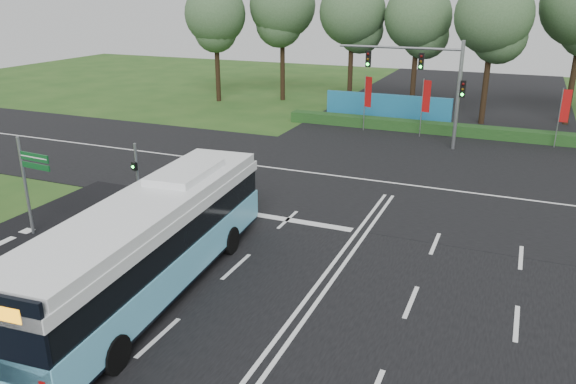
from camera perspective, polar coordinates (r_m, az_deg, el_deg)
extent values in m
plane|color=#224A18|center=(20.28, 3.10, -9.34)|extent=(120.00, 120.00, 0.00)
cube|color=black|center=(20.28, 3.10, -9.29)|extent=(20.00, 120.00, 0.04)
cube|color=black|center=(30.93, 10.70, 0.86)|extent=(120.00, 14.00, 0.05)
cube|color=gray|center=(23.23, -24.03, -7.04)|extent=(0.25, 18.00, 0.12)
cube|color=#67C8F0|center=(19.75, -13.64, -6.99)|extent=(3.75, 13.12, 1.19)
cube|color=black|center=(19.99, -13.51, -8.37)|extent=(3.71, 13.05, 0.32)
cube|color=black|center=(19.30, -13.89, -4.12)|extent=(3.62, 12.92, 1.02)
cube|color=white|center=(19.05, -14.05, -2.34)|extent=(3.75, 13.12, 0.38)
cube|color=white|center=(18.92, -14.15, -1.28)|extent=(3.65, 12.60, 0.38)
cube|color=white|center=(21.00, -10.38, 2.04)|extent=(1.98, 3.37, 0.27)
cube|color=black|center=(14.92, -27.11, -13.14)|extent=(2.62, 0.33, 2.37)
cylinder|color=black|center=(23.44, -11.56, -4.04)|extent=(0.39, 1.14, 1.12)
cylinder|color=black|center=(22.36, -5.86, -4.92)|extent=(0.39, 1.14, 1.12)
cylinder|color=black|center=(17.95, -24.00, -13.34)|extent=(0.39, 1.14, 1.12)
cylinder|color=black|center=(16.52, -17.15, -15.48)|extent=(0.39, 1.14, 1.12)
cylinder|color=gray|center=(27.04, -15.00, 1.40)|extent=(0.13, 0.13, 3.31)
cube|color=black|center=(26.72, -15.35, 2.53)|extent=(0.31, 0.26, 0.38)
sphere|color=#19F233|center=(26.65, -15.48, 2.47)|extent=(0.13, 0.13, 0.13)
cylinder|color=gray|center=(25.80, -25.09, 0.46)|extent=(0.13, 0.13, 4.31)
cube|color=#0C461D|center=(24.79, -24.40, 3.24)|extent=(1.62, 0.19, 0.32)
cube|color=#0C461D|center=(24.89, -24.28, 2.41)|extent=(1.62, 0.19, 0.24)
cube|color=white|center=(24.77, -24.46, 3.22)|extent=(1.51, 0.13, 0.04)
cylinder|color=gray|center=(42.24, 7.78, 8.92)|extent=(0.06, 0.06, 4.11)
cube|color=#9E0D0D|center=(41.91, 8.16, 10.03)|extent=(0.52, 0.25, 2.19)
cylinder|color=gray|center=(41.04, 13.42, 8.28)|extent=(0.06, 0.06, 4.15)
cube|color=#9E0D0D|center=(40.75, 13.90, 9.42)|extent=(0.54, 0.20, 2.21)
cylinder|color=gray|center=(41.07, 25.80, 6.74)|extent=(0.06, 0.06, 3.98)
cube|color=#9E0D0D|center=(40.94, 26.38, 7.83)|extent=(0.53, 0.06, 2.13)
cylinder|color=gray|center=(37.97, 16.89, 9.27)|extent=(0.24, 0.24, 7.00)
cylinder|color=gray|center=(38.21, 11.21, 14.19)|extent=(8.00, 0.16, 0.16)
cube|color=black|center=(38.01, 13.39, 12.80)|extent=(0.32, 0.28, 1.05)
cube|color=black|center=(38.75, 8.17, 13.24)|extent=(0.32, 0.28, 1.05)
cube|color=black|center=(37.86, 17.35, 9.97)|extent=(0.32, 0.28, 1.05)
cube|color=#163A15|center=(42.71, 14.46, 6.32)|extent=(22.00, 1.20, 0.80)
cube|color=#1A6691|center=(45.68, 10.05, 8.39)|extent=(10.00, 0.30, 2.20)
cylinder|color=black|center=(53.99, -7.20, 13.10)|extent=(0.44, 0.44, 7.51)
sphere|color=#365230|center=(53.68, -7.39, 17.50)|extent=(5.54, 5.54, 5.54)
cylinder|color=black|center=(54.12, -0.56, 13.63)|extent=(0.44, 0.44, 8.21)
sphere|color=#365230|center=(53.82, -0.58, 18.44)|extent=(6.05, 6.05, 6.05)
cylinder|color=black|center=(51.43, 6.38, 12.94)|extent=(0.44, 0.44, 7.75)
sphere|color=#365230|center=(51.11, 6.57, 17.71)|extent=(5.71, 5.71, 5.71)
cylinder|color=black|center=(49.78, 12.71, 12.21)|extent=(0.44, 0.44, 7.47)
sphere|color=#365230|center=(49.44, 13.08, 16.95)|extent=(5.51, 5.51, 5.51)
cylinder|color=black|center=(46.34, 19.54, 11.23)|extent=(0.44, 0.44, 7.77)
sphere|color=#365230|center=(45.99, 20.17, 16.51)|extent=(5.73, 5.73, 5.73)
cylinder|color=black|center=(48.61, 27.08, 11.03)|extent=(0.44, 0.44, 8.53)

